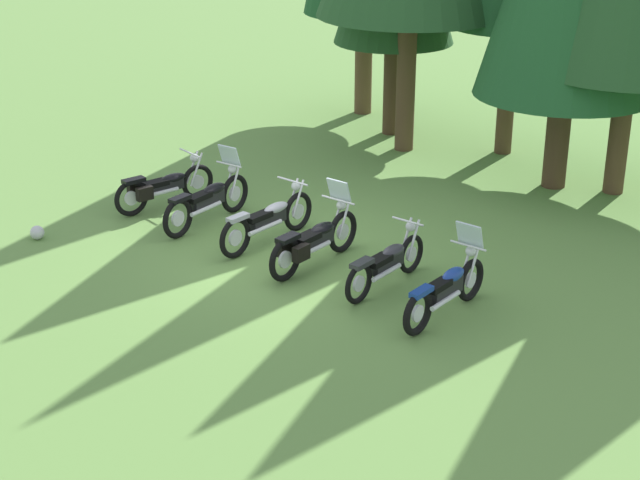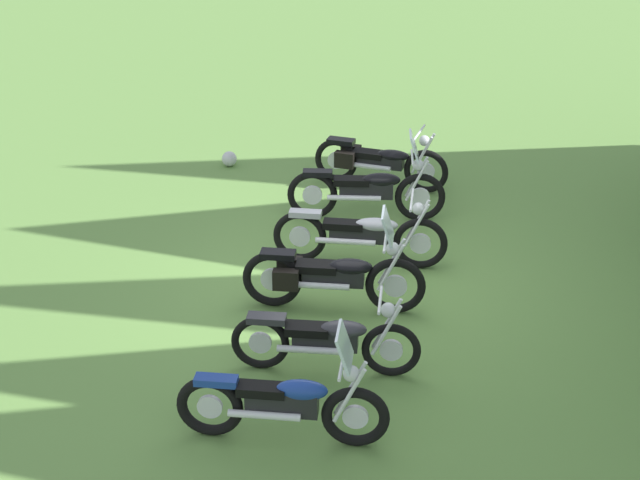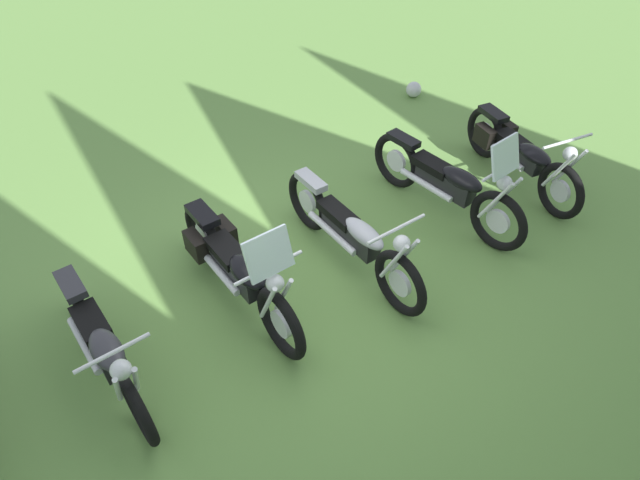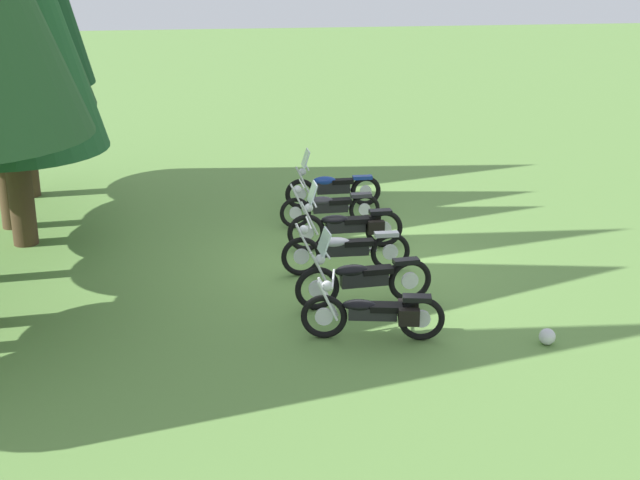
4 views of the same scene
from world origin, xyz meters
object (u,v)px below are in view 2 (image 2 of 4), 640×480
(motorcycle_0, at_px, (378,161))
(motorcycle_1, at_px, (368,189))
(motorcycle_3, at_px, (331,275))
(dropped_helmet, at_px, (229,159))
(motorcycle_2, at_px, (361,234))
(motorcycle_5, at_px, (285,403))
(motorcycle_4, at_px, (327,339))

(motorcycle_0, distance_m, motorcycle_1, 1.31)
(motorcycle_3, bearing_deg, dropped_helmet, 115.47)
(motorcycle_2, distance_m, motorcycle_5, 4.07)
(motorcycle_0, relative_size, motorcycle_3, 0.95)
(motorcycle_4, relative_size, motorcycle_5, 0.98)
(motorcycle_5, bearing_deg, motorcycle_0, 86.04)
(motorcycle_0, relative_size, motorcycle_2, 0.92)
(motorcycle_0, height_order, dropped_helmet, motorcycle_0)
(motorcycle_2, bearing_deg, motorcycle_4, -92.65)
(motorcycle_4, xyz_separation_m, dropped_helmet, (-6.05, -2.56, -0.31))
(motorcycle_2, xyz_separation_m, motorcycle_5, (4.06, -0.31, 0.00))
(motorcycle_1, xyz_separation_m, motorcycle_4, (4.23, -0.01, -0.05))
(motorcycle_2, xyz_separation_m, motorcycle_3, (1.29, -0.23, 0.02))
(motorcycle_0, relative_size, motorcycle_5, 1.01)
(motorcycle_4, bearing_deg, motorcycle_3, 93.50)
(motorcycle_4, relative_size, dropped_helmet, 8.37)
(motorcycle_5, bearing_deg, motorcycle_2, 83.83)
(motorcycle_3, bearing_deg, motorcycle_2, 77.86)
(motorcycle_2, relative_size, motorcycle_3, 1.04)
(motorcycle_5, bearing_deg, dropped_helmet, 105.69)
(motorcycle_0, xyz_separation_m, dropped_helmet, (-0.51, -2.59, -0.32))
(motorcycle_1, xyz_separation_m, motorcycle_3, (2.79, -0.17, -0.01))
(motorcycle_2, relative_size, motorcycle_4, 1.11)
(motorcycle_1, bearing_deg, motorcycle_4, -95.83)
(motorcycle_0, xyz_separation_m, motorcycle_1, (1.31, -0.01, 0.04))
(motorcycle_5, bearing_deg, motorcycle_1, 85.64)
(motorcycle_0, xyz_separation_m, motorcycle_3, (4.10, -0.18, 0.04))
(motorcycle_3, xyz_separation_m, motorcycle_4, (1.44, 0.15, -0.05))
(motorcycle_2, bearing_deg, motorcycle_0, 90.01)
(motorcycle_2, height_order, dropped_helmet, motorcycle_2)
(motorcycle_5, height_order, dropped_helmet, motorcycle_5)
(motorcycle_3, bearing_deg, motorcycle_4, -86.08)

